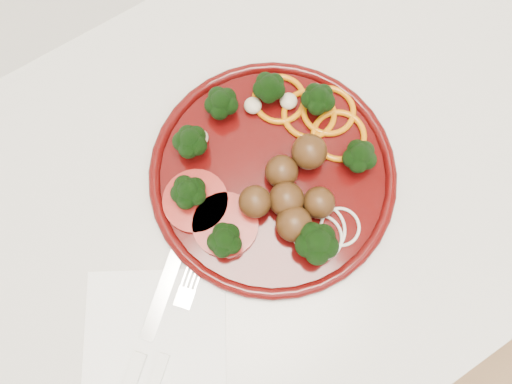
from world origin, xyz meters
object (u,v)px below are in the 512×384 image
plate (272,171)px  napkin (155,341)px  fork (160,368)px  knife (139,358)px

plate → napkin: (-0.21, -0.09, -0.02)m
napkin → fork: (-0.01, -0.03, 0.01)m
knife → fork: knife is taller
plate → knife: bearing=-157.8°
napkin → knife: knife is taller
napkin → fork: bearing=-106.9°
fork → napkin: bearing=33.3°
plate → napkin: bearing=-157.2°
plate → knife: 0.25m
napkin → fork: size_ratio=1.11×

